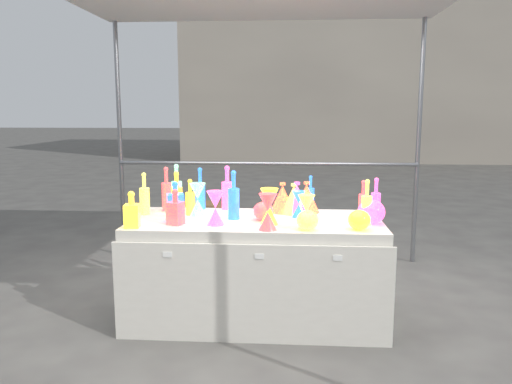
# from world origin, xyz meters

# --- Properties ---
(ground) EXTENTS (80.00, 80.00, 0.00)m
(ground) POSITION_xyz_m (0.00, 0.00, 0.00)
(ground) COLOR slate
(ground) RESTS_ON ground
(display_table) EXTENTS (1.84, 0.83, 0.75)m
(display_table) POSITION_xyz_m (0.00, -0.01, 0.37)
(display_table) COLOR silver
(display_table) RESTS_ON ground
(background_building) EXTENTS (14.00, 6.00, 6.00)m
(background_building) POSITION_xyz_m (4.00, 14.00, 3.00)
(background_building) COLOR #B0A593
(background_building) RESTS_ON ground
(cardboard_box_closed) EXTENTS (0.55, 0.46, 0.35)m
(cardboard_box_closed) POSITION_xyz_m (-0.85, 2.76, 0.17)
(cardboard_box_closed) COLOR #916541
(cardboard_box_closed) RESTS_ON ground
(cardboard_box_flat) EXTENTS (0.86, 0.74, 0.06)m
(cardboard_box_flat) POSITION_xyz_m (0.05, 2.65, 0.03)
(cardboard_box_flat) COLOR #916541
(cardboard_box_flat) RESTS_ON ground
(bottle_0) EXTENTS (0.09, 0.09, 0.27)m
(bottle_0) POSITION_xyz_m (-0.50, 0.12, 0.89)
(bottle_0) COLOR red
(bottle_0) RESTS_ON display_table
(bottle_1) EXTENTS (0.08, 0.08, 0.33)m
(bottle_1) POSITION_xyz_m (-0.47, 0.35, 0.92)
(bottle_1) COLOR #157736
(bottle_1) RESTS_ON display_table
(bottle_2) EXTENTS (0.08, 0.08, 0.35)m
(bottle_2) POSITION_xyz_m (-0.72, 0.27, 0.92)
(bottle_2) COLOR orange
(bottle_2) RESTS_ON display_table
(bottle_3) EXTENTS (0.10, 0.10, 0.35)m
(bottle_3) POSITION_xyz_m (-0.25, 0.35, 0.93)
(bottle_3) COLOR blue
(bottle_3) RESTS_ON display_table
(bottle_4) EXTENTS (0.10, 0.10, 0.32)m
(bottle_4) POSITION_xyz_m (-0.85, 0.11, 0.91)
(bottle_4) COLOR #126670
(bottle_4) RESTS_ON display_table
(bottle_5) EXTENTS (0.10, 0.10, 0.37)m
(bottle_5) POSITION_xyz_m (-0.63, 0.22, 0.94)
(bottle_5) COLOR #C52782
(bottle_5) RESTS_ON display_table
(bottle_6) EXTENTS (0.11, 0.11, 0.32)m
(bottle_6) POSITION_xyz_m (-0.61, 0.16, 0.91)
(bottle_6) COLOR red
(bottle_6) RESTS_ON display_table
(bottle_7) EXTENTS (0.10, 0.10, 0.36)m
(bottle_7) POSITION_xyz_m (-0.16, -0.00, 0.93)
(bottle_7) COLOR #157736
(bottle_7) RESTS_ON display_table
(decanter_0) EXTENTS (0.11, 0.11, 0.25)m
(decanter_0) POSITION_xyz_m (-0.81, -0.31, 0.87)
(decanter_0) COLOR red
(decanter_0) RESTS_ON display_table
(decanter_1) EXTENTS (0.12, 0.12, 0.25)m
(decanter_1) POSITION_xyz_m (-0.54, -0.20, 0.87)
(decanter_1) COLOR orange
(decanter_1) RESTS_ON display_table
(decanter_2) EXTENTS (0.15, 0.15, 0.28)m
(decanter_2) POSITION_xyz_m (-0.57, -0.09, 0.89)
(decanter_2) COLOR #157736
(decanter_2) RESTS_ON display_table
(hourglass_0) EXTENTS (0.16, 0.16, 0.24)m
(hourglass_0) POSITION_xyz_m (0.10, -0.32, 0.87)
(hourglass_0) COLOR orange
(hourglass_0) RESTS_ON display_table
(hourglass_1) EXTENTS (0.15, 0.15, 0.24)m
(hourglass_1) POSITION_xyz_m (-0.26, -0.20, 0.87)
(hourglass_1) COLOR blue
(hourglass_1) RESTS_ON display_table
(hourglass_2) EXTENTS (0.14, 0.14, 0.23)m
(hourglass_2) POSITION_xyz_m (0.35, -0.26, 0.86)
(hourglass_2) COLOR #126670
(hourglass_2) RESTS_ON display_table
(hourglass_3) EXTENTS (0.15, 0.15, 0.24)m
(hourglass_3) POSITION_xyz_m (-0.44, 0.11, 0.87)
(hourglass_3) COLOR #C52782
(hourglass_3) RESTS_ON display_table
(hourglass_4) EXTENTS (0.14, 0.14, 0.25)m
(hourglass_4) POSITION_xyz_m (0.10, -0.15, 0.88)
(hourglass_4) COLOR red
(hourglass_4) RESTS_ON display_table
(hourglass_5) EXTENTS (0.13, 0.13, 0.20)m
(hourglass_5) POSITION_xyz_m (0.31, 0.09, 0.85)
(hourglass_5) COLOR #157736
(hourglass_5) RESTS_ON display_table
(globe_0) EXTENTS (0.16, 0.16, 0.12)m
(globe_0) POSITION_xyz_m (0.70, -0.28, 0.81)
(globe_0) COLOR red
(globe_0) RESTS_ON display_table
(globe_1) EXTENTS (0.19, 0.19, 0.12)m
(globe_1) POSITION_xyz_m (0.36, -0.30, 0.81)
(globe_1) COLOR #126670
(globe_1) RESTS_ON display_table
(globe_2) EXTENTS (0.17, 0.17, 0.12)m
(globe_2) POSITION_xyz_m (0.05, -0.02, 0.81)
(globe_2) COLOR orange
(globe_2) RESTS_ON display_table
(globe_3) EXTENTS (0.20, 0.20, 0.15)m
(globe_3) POSITION_xyz_m (0.81, -0.10, 0.83)
(globe_3) COLOR blue
(globe_3) RESTS_ON display_table
(lampshade_0) EXTENTS (0.25, 0.25, 0.23)m
(lampshade_0) POSITION_xyz_m (0.19, 0.26, 0.87)
(lampshade_0) COLOR gold
(lampshade_0) RESTS_ON display_table
(lampshade_1) EXTENTS (0.23, 0.23, 0.24)m
(lampshade_1) POSITION_xyz_m (0.37, 0.28, 0.87)
(lampshade_1) COLOR gold
(lampshade_1) RESTS_ON display_table
(lampshade_2) EXTENTS (0.25, 0.25, 0.24)m
(lampshade_2) POSITION_xyz_m (0.30, 0.22, 0.87)
(lampshade_2) COLOR blue
(lampshade_2) RESTS_ON display_table
(lampshade_3) EXTENTS (0.25, 0.25, 0.23)m
(lampshade_3) POSITION_xyz_m (0.27, 0.22, 0.87)
(lampshade_3) COLOR #126670
(lampshade_3) RESTS_ON display_table
(bottle_8) EXTENTS (0.07, 0.07, 0.28)m
(bottle_8) POSITION_xyz_m (0.40, 0.36, 0.89)
(bottle_8) COLOR #157736
(bottle_8) RESTS_ON display_table
(bottle_9) EXTENTS (0.08, 0.08, 0.28)m
(bottle_9) POSITION_xyz_m (0.77, 0.08, 0.89)
(bottle_9) COLOR orange
(bottle_9) RESTS_ON display_table
(bottle_10) EXTENTS (0.08, 0.08, 0.31)m
(bottle_10) POSITION_xyz_m (0.86, 0.05, 0.90)
(bottle_10) COLOR blue
(bottle_10) RESTS_ON display_table
(bottle_11) EXTENTS (0.09, 0.09, 0.32)m
(bottle_11) POSITION_xyz_m (0.77, -0.13, 0.91)
(bottle_11) COLOR #126670
(bottle_11) RESTS_ON display_table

